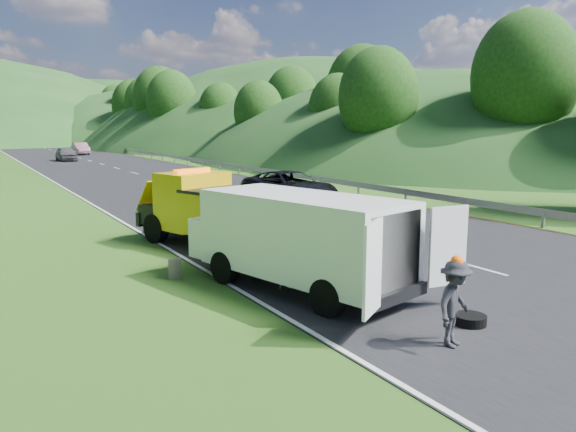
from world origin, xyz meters
TOP-DOWN VIEW (x-y plane):
  - ground at (0.00, 0.00)m, footprint 320.00×320.00m
  - road_surface at (3.00, 40.00)m, footprint 14.00×200.00m
  - guardrail at (10.30, 52.50)m, footprint 0.06×140.00m
  - tree_line_right at (23.00, 60.00)m, footprint 14.00×140.00m
  - hills_backdrop at (6.50, 134.70)m, footprint 201.00×288.60m
  - tow_truck at (-2.37, 4.50)m, footprint 3.94×6.40m
  - white_van at (-2.56, -1.19)m, footprint 4.44×7.27m
  - woman at (-2.65, 1.38)m, footprint 0.58×0.70m
  - child at (-2.79, -1.12)m, footprint 0.60×0.51m
  - worker at (-1.99, -5.82)m, footprint 1.22×0.96m
  - suitcase at (-4.90, 1.31)m, footprint 0.39×0.29m
  - spare_tire at (-0.82, -5.19)m, footprint 0.67×0.67m
  - passing_suv at (5.14, 12.18)m, footprint 3.38×6.20m
  - dist_car_a at (0.78, 53.34)m, footprint 1.85×4.61m
  - dist_car_b at (4.60, 65.75)m, footprint 1.66×4.77m
  - dist_car_c at (4.49, 96.60)m, footprint 1.90×4.68m

SIDE VIEW (x-z plane):
  - ground at x=0.00m, z-range 0.00..0.00m
  - guardrail at x=10.30m, z-range -0.76..0.76m
  - tree_line_right at x=23.00m, z-range -7.00..7.00m
  - hills_backdrop at x=6.50m, z-range -22.00..22.00m
  - woman at x=-2.65m, z-range -0.84..0.84m
  - child at x=-2.79m, z-range -0.55..0.55m
  - worker at x=-1.99m, z-range -0.82..0.82m
  - spare_tire at x=-0.82m, z-range -0.10..0.10m
  - passing_suv at x=5.14m, z-range -0.82..0.82m
  - dist_car_a at x=0.78m, z-range -0.79..0.79m
  - dist_car_b at x=4.60m, z-range -0.79..0.79m
  - dist_car_c at x=4.49m, z-range -0.68..0.68m
  - road_surface at x=3.00m, z-range 0.00..0.02m
  - suitcase at x=-4.90m, z-range 0.00..0.55m
  - tow_truck at x=-2.37m, z-range -0.03..2.56m
  - white_van at x=-2.56m, z-range 0.16..2.57m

